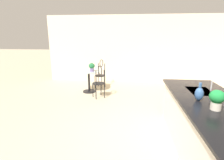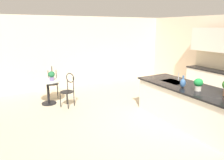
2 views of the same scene
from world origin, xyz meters
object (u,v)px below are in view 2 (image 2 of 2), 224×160
chair_by_island (53,80)px  potted_plant_on_table (52,75)px  bistro_table (48,90)px  chair_near_window (68,88)px  potted_plant_counter_near (198,84)px  vase_on_counter (183,83)px

chair_by_island → potted_plant_on_table: size_ratio=3.68×
chair_by_island → potted_plant_on_table: chair_by_island is taller
bistro_table → chair_by_island: bearing=153.8°
chair_near_window → potted_plant_counter_near: 3.51m
chair_near_window → chair_by_island: (-1.17, -0.16, 0.00)m
chair_near_window → chair_by_island: bearing=-172.3°
chair_by_island → bistro_table: bearing=-26.2°
potted_plant_on_table → chair_by_island: bearing=165.5°
chair_near_window → vase_on_counter: 3.17m
potted_plant_on_table → bistro_table: bearing=-116.0°
chair_near_window → vase_on_counter: size_ratio=3.62×
chair_by_island → vase_on_counter: 4.21m
potted_plant_counter_near → vase_on_counter: vase_on_counter is taller
potted_plant_on_table → vase_on_counter: (2.89, 2.37, 0.13)m
chair_near_window → potted_plant_counter_near: (2.73, 2.14, 0.51)m
bistro_table → potted_plant_counter_near: potted_plant_counter_near is taller
chair_near_window → vase_on_counter: vase_on_counter is taller
bistro_table → potted_plant_counter_near: bearing=38.2°
chair_near_window → potted_plant_on_table: 0.69m
bistro_table → potted_plant_counter_near: size_ratio=2.83×
chair_near_window → potted_plant_on_table: chair_near_window is taller
potted_plant_on_table → potted_plant_counter_near: bearing=37.3°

